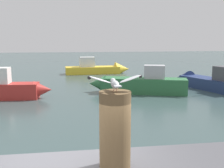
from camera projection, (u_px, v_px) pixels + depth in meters
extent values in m
cylinder|color=brown|center=(115.00, 130.00, 3.34)|extent=(0.39, 0.39, 0.97)
cylinder|color=tan|center=(117.00, 90.00, 3.25)|extent=(0.01, 0.01, 0.04)
cylinder|color=tan|center=(114.00, 90.00, 3.25)|extent=(0.01, 0.01, 0.04)
ellipsoid|color=silver|center=(115.00, 85.00, 3.25)|extent=(0.10, 0.23, 0.10)
sphere|color=silver|center=(113.00, 81.00, 3.37)|extent=(0.06, 0.06, 0.06)
cone|color=gold|center=(112.00, 80.00, 3.43)|extent=(0.02, 0.05, 0.02)
cube|color=silver|center=(118.00, 86.00, 3.11)|extent=(0.08, 0.07, 0.01)
ellipsoid|color=silver|center=(130.00, 79.00, 3.26)|extent=(0.28, 0.13, 0.11)
sphere|color=#2B2B2B|center=(140.00, 76.00, 3.28)|extent=(0.04, 0.04, 0.04)
ellipsoid|color=silver|center=(100.00, 80.00, 3.19)|extent=(0.28, 0.13, 0.11)
sphere|color=#2B2B2B|center=(89.00, 78.00, 3.16)|extent=(0.04, 0.04, 0.04)
cube|color=navy|center=(215.00, 85.00, 17.16)|extent=(3.00, 5.06, 0.71)
cone|color=navy|center=(183.00, 78.00, 19.56)|extent=(1.57, 1.57, 1.22)
cube|color=yellow|center=(93.00, 70.00, 25.08)|extent=(4.95, 1.71, 0.65)
cone|color=yellow|center=(122.00, 69.00, 25.63)|extent=(1.37, 1.37, 1.30)
cube|color=white|center=(87.00, 62.00, 24.85)|extent=(1.37, 0.89, 0.89)
cube|color=#B72D28|center=(4.00, 91.00, 14.75)|extent=(3.66, 1.29, 0.84)
cone|color=#B72D28|center=(43.00, 90.00, 14.90)|extent=(1.01, 1.01, 0.94)
cube|color=white|center=(0.00, 76.00, 14.59)|extent=(1.07, 0.84, 0.86)
cube|color=#2D6B3D|center=(143.00, 86.00, 16.19)|extent=(5.12, 2.55, 0.91)
cone|color=#2D6B3D|center=(97.00, 84.00, 16.60)|extent=(1.27, 1.27, 1.02)
cube|color=#B2B2B7|center=(154.00, 72.00, 15.96)|extent=(1.33, 1.03, 0.77)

